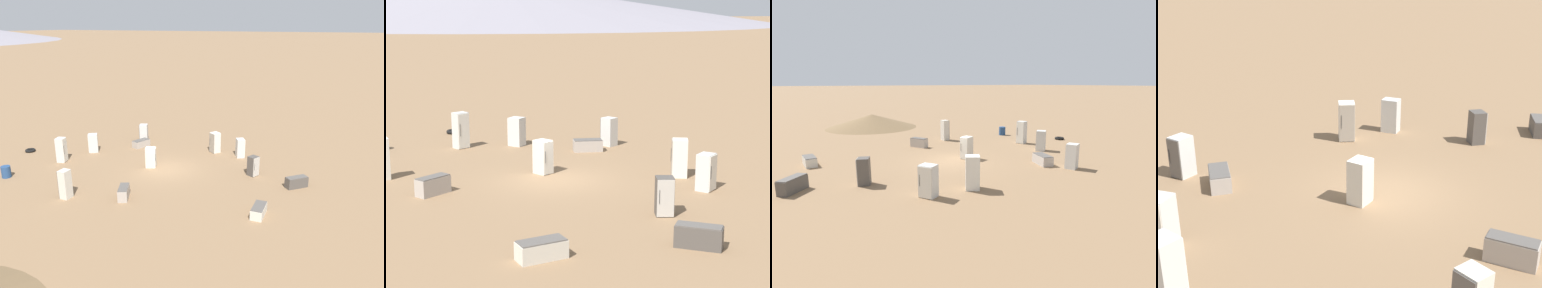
% 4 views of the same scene
% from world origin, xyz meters
% --- Properties ---
extents(ground_plane, '(1000.00, 1000.00, 0.00)m').
position_xyz_m(ground_plane, '(0.00, 0.00, 0.00)').
color(ground_plane, '#846647').
extents(mountain_ridge_0, '(280.00, 280.00, 20.50)m').
position_xyz_m(mountain_ridge_0, '(88.34, 293.48, 10.25)').
color(mountain_ridge_0, gray).
rests_on(mountain_ridge_0, ground_plane).
extents(discarded_fridge_0, '(1.52, 1.18, 0.75)m').
position_xyz_m(discarded_fridge_0, '(-5.37, -0.03, 0.37)').
color(discarded_fridge_0, '#A89E93').
rests_on(discarded_fridge_0, ground_plane).
extents(discarded_fridge_1, '(0.87, 0.92, 1.55)m').
position_xyz_m(discarded_fridge_1, '(5.36, 5.51, 0.77)').
color(discarded_fridge_1, silver).
rests_on(discarded_fridge_1, ground_plane).
extents(discarded_fridge_2, '(1.55, 0.76, 0.60)m').
position_xyz_m(discarded_fridge_2, '(-3.82, -8.22, 0.30)').
color(discarded_fridge_2, beige).
rests_on(discarded_fridge_2, ground_plane).
extents(discarded_fridge_3, '(0.82, 0.82, 1.43)m').
position_xyz_m(discarded_fridge_3, '(1.73, -6.14, 0.71)').
color(discarded_fridge_3, '#4C4742').
rests_on(discarded_fridge_3, ground_plane).
extents(discarded_fridge_5, '(0.87, 0.83, 1.93)m').
position_xyz_m(discarded_fridge_5, '(-2.16, 8.21, 0.96)').
color(discarded_fridge_5, silver).
rests_on(discarded_fridge_5, ground_plane).
extents(discarded_fridge_6, '(1.00, 1.02, 1.56)m').
position_xyz_m(discarded_fridge_6, '(0.76, 7.56, 0.78)').
color(discarded_fridge_6, silver).
rests_on(discarded_fridge_6, ground_plane).
extents(discarded_fridge_7, '(1.47, 1.43, 0.74)m').
position_xyz_m(discarded_fridge_7, '(1.01, -9.35, 0.37)').
color(discarded_fridge_7, '#4C4742').
rests_on(discarded_fridge_7, ground_plane).
extents(discarded_fridge_8, '(0.94, 0.94, 1.71)m').
position_xyz_m(discarded_fridge_8, '(5.22, -1.71, 0.85)').
color(discarded_fridge_8, silver).
rests_on(discarded_fridge_8, ground_plane).
extents(discarded_fridge_9, '(0.96, 0.92, 1.53)m').
position_xyz_m(discarded_fridge_9, '(5.03, -4.02, 0.77)').
color(discarded_fridge_9, silver).
rests_on(discarded_fridge_9, ground_plane).
extents(discarded_fridge_10, '(1.65, 1.11, 0.63)m').
position_xyz_m(discarded_fridge_10, '(3.72, 4.72, 0.31)').
color(discarded_fridge_10, '#A89E93').
rests_on(discarded_fridge_10, ground_plane).
extents(discarded_fridge_11, '(0.85, 0.92, 1.54)m').
position_xyz_m(discarded_fridge_11, '(-0.11, 1.29, 0.77)').
color(discarded_fridge_11, beige).
rests_on(discarded_fridge_11, ground_plane).
extents(scrap_tire, '(0.84, 0.84, 0.22)m').
position_xyz_m(scrap_tire, '(-1.60, 12.43, 0.11)').
color(scrap_tire, black).
rests_on(scrap_tire, ground_plane).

